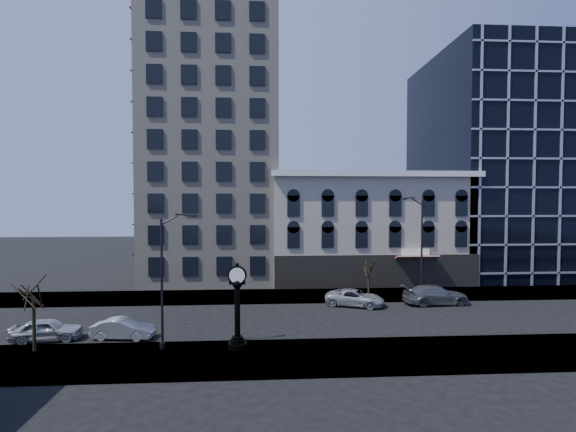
{
  "coord_description": "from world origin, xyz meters",
  "views": [
    {
      "loc": [
        -0.23,
        -32.33,
        9.27
      ],
      "look_at": [
        2.0,
        4.0,
        8.0
      ],
      "focal_mm": 26.0,
      "sensor_mm": 36.0,
      "label": 1
    }
  ],
  "objects": [
    {
      "name": "sidewalk_far",
      "position": [
        0.0,
        8.0,
        0.06
      ],
      "size": [
        160.0,
        6.0,
        0.12
      ],
      "primitive_type": "cube",
      "color": "#9A978C",
      "rests_on": "ground"
    },
    {
      "name": "car_near_a",
      "position": [
        -14.58,
        -3.96,
        0.74
      ],
      "size": [
        4.56,
        2.38,
        1.48
      ],
      "primitive_type": "imported",
      "rotation": [
        0.0,
        0.0,
        1.72
      ],
      "color": "#A5A8AD",
      "rests_on": "ground"
    },
    {
      "name": "glass_office",
      "position": [
        32.0,
        20.91,
        14.0
      ],
      "size": [
        20.0,
        20.15,
        28.0
      ],
      "color": "black",
      "rests_on": "ground"
    },
    {
      "name": "bare_tree_far",
      "position": [
        9.85,
        6.47,
        3.47
      ],
      "size": [
        2.59,
        2.59,
        4.45
      ],
      "color": "black",
      "rests_on": "sidewalk_far"
    },
    {
      "name": "car_near_b",
      "position": [
        -9.63,
        -3.83,
        0.68
      ],
      "size": [
        4.23,
        1.84,
        1.35
      ],
      "primitive_type": "imported",
      "rotation": [
        0.0,
        0.0,
        1.47
      ],
      "color": "#A5A8AD",
      "rests_on": "ground"
    },
    {
      "name": "car_far_b",
      "position": [
        15.36,
        4.08,
        0.85
      ],
      "size": [
        5.99,
        2.73,
        1.7
      ],
      "primitive_type": "imported",
      "rotation": [
        0.0,
        0.0,
        1.63
      ],
      "color": "#595B60",
      "rests_on": "ground"
    },
    {
      "name": "car_far_a",
      "position": [
        7.95,
        3.96,
        0.72
      ],
      "size": [
        5.67,
        4.1,
        1.43
      ],
      "primitive_type": "imported",
      "rotation": [
        0.0,
        0.0,
        1.2
      ],
      "color": "#A5A8AD",
      "rests_on": "ground"
    },
    {
      "name": "ground",
      "position": [
        0.0,
        0.0,
        0.0
      ],
      "size": [
        160.0,
        160.0,
        0.0
      ],
      "primitive_type": "plane",
      "color": "black",
      "rests_on": "ground"
    },
    {
      "name": "bare_tree_near",
      "position": [
        -14.19,
        -6.23,
        4.17
      ],
      "size": [
        3.13,
        3.13,
        5.36
      ],
      "color": "black",
      "rests_on": "sidewalk_near"
    },
    {
      "name": "street_lamp_near",
      "position": [
        -5.85,
        -6.15,
        6.58
      ],
      "size": [
        2.19,
        0.71,
        8.56
      ],
      "rotation": [
        0.0,
        0.0,
        0.22
      ],
      "color": "black",
      "rests_on": "sidewalk_near"
    },
    {
      "name": "car_far_c",
      "position": [
        15.7,
        3.97,
        0.65
      ],
      "size": [
        3.93,
        1.85,
        1.3
      ],
      "primitive_type": "imported",
      "rotation": [
        0.0,
        0.0,
        1.66
      ],
      "color": "#0C194C",
      "rests_on": "ground"
    },
    {
      "name": "street_lamp_far",
      "position": [
        14.07,
        5.91,
        7.48
      ],
      "size": [
        2.52,
        0.6,
        9.75
      ],
      "rotation": [
        0.0,
        0.0,
        3.27
      ],
      "color": "black",
      "rests_on": "sidewalk_far"
    },
    {
      "name": "street_clock",
      "position": [
        -1.8,
        -6.46,
        2.54
      ],
      "size": [
        1.21,
        1.21,
        5.36
      ],
      "rotation": [
        0.0,
        0.0,
        -0.09
      ],
      "color": "black",
      "rests_on": "sidewalk_near"
    },
    {
      "name": "victorian_row",
      "position": [
        12.0,
        15.89,
        6.0
      ],
      "size": [
        22.6,
        11.19,
        12.5
      ],
      "color": "#B4A994",
      "rests_on": "ground"
    },
    {
      "name": "sidewalk_near",
      "position": [
        0.0,
        -8.0,
        0.06
      ],
      "size": [
        160.0,
        6.0,
        0.12
      ],
      "primitive_type": "cube",
      "color": "#9A978C",
      "rests_on": "ground"
    },
    {
      "name": "cream_tower",
      "position": [
        -6.11,
        18.88,
        19.32
      ],
      "size": [
        15.9,
        15.4,
        42.5
      ],
      "color": "#C2B69C",
      "rests_on": "ground"
    }
  ]
}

